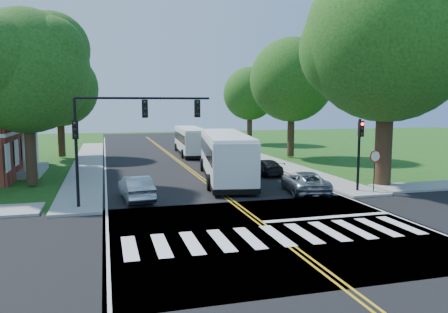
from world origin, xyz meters
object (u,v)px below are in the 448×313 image
object	(u,v)px
bus_lead	(225,155)
dark_sedan	(265,167)
suv	(305,182)
hatchback	(136,188)
signal_nw	(123,125)
bus_follow	(190,140)
signal_ne	(360,145)

from	to	relation	value
bus_lead	dark_sedan	distance (m)	3.96
suv	hatchback	bearing A→B (deg)	6.78
bus_lead	hatchback	xyz separation A→B (m)	(-6.72, -5.34, -1.07)
suv	dark_sedan	xyz separation A→B (m)	(0.14, 7.16, -0.07)
dark_sedan	suv	bearing A→B (deg)	86.29
signal_nw	bus_follow	xyz separation A→B (m)	(8.09, 23.36, -2.85)
hatchback	dark_sedan	world-z (taller)	hatchback
signal_ne	bus_follow	bearing A→B (deg)	104.33
signal_ne	bus_lead	world-z (taller)	signal_ne
signal_nw	suv	size ratio (longest dim) A/B	1.50
signal_ne	suv	world-z (taller)	signal_ne
bus_follow	suv	distance (m)	22.67
signal_nw	dark_sedan	bearing A→B (deg)	36.13
signal_ne	suv	distance (m)	4.02
signal_ne	dark_sedan	size ratio (longest dim) A/B	1.08
hatchback	dark_sedan	size ratio (longest dim) A/B	1.04
suv	signal_nw	bearing A→B (deg)	14.72
bus_lead	suv	distance (m)	6.94
signal_ne	hatchback	bearing A→B (deg)	173.77
signal_nw	bus_lead	distance (m)	10.41
signal_nw	suv	bearing A→B (deg)	4.62
signal_nw	dark_sedan	distance (m)	14.15
signal_ne	dark_sedan	bearing A→B (deg)	110.76
bus_follow	hatchback	distance (m)	23.12
signal_nw	suv	world-z (taller)	signal_nw
bus_lead	hatchback	distance (m)	8.65
signal_ne	bus_follow	world-z (taller)	signal_ne
dark_sedan	signal_nw	bearing A→B (deg)	33.55
bus_follow	dark_sedan	bearing A→B (deg)	104.57
signal_ne	signal_nw	bearing A→B (deg)	-179.95
bus_lead	hatchback	size ratio (longest dim) A/B	3.12
signal_nw	hatchback	bearing A→B (deg)	64.15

